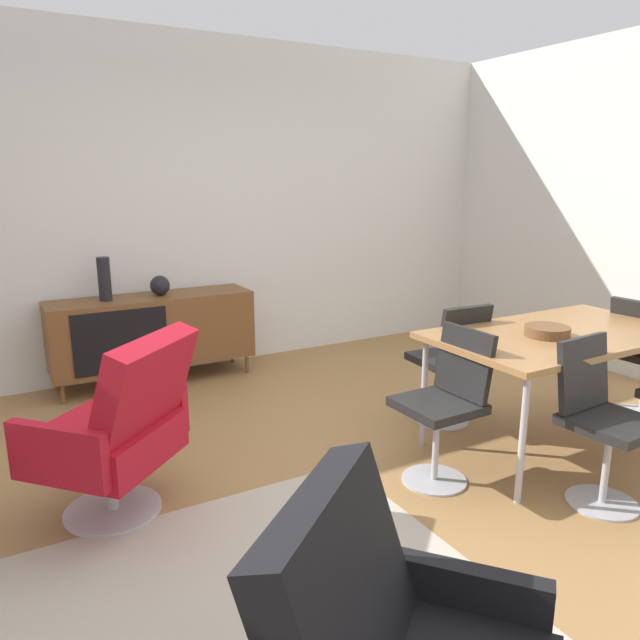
% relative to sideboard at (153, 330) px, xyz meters
% --- Properties ---
extents(ground_plane, '(8.32, 8.32, 0.00)m').
position_rel_sideboard_xyz_m(ground_plane, '(0.38, -2.30, -0.44)').
color(ground_plane, '#9E7242').
extents(wall_back, '(6.80, 0.12, 2.80)m').
position_rel_sideboard_xyz_m(wall_back, '(0.38, 0.30, 0.96)').
color(wall_back, silver).
rests_on(wall_back, ground_plane).
extents(sideboard, '(1.60, 0.45, 0.72)m').
position_rel_sideboard_xyz_m(sideboard, '(0.00, 0.00, 0.00)').
color(sideboard, brown).
rests_on(sideboard, ground_plane).
extents(vase_cobalt, '(0.16, 0.16, 0.16)m').
position_rel_sideboard_xyz_m(vase_cobalt, '(0.08, 0.00, 0.36)').
color(vase_cobalt, black).
rests_on(vase_cobalt, sideboard).
extents(vase_sculptural_dark, '(0.10, 0.10, 0.34)m').
position_rel_sideboard_xyz_m(vase_sculptural_dark, '(-0.34, 0.00, 0.45)').
color(vase_sculptural_dark, black).
rests_on(vase_sculptural_dark, sideboard).
extents(dining_table, '(1.60, 0.90, 0.74)m').
position_rel_sideboard_xyz_m(dining_table, '(1.86, -2.43, 0.26)').
color(dining_table, olive).
rests_on(dining_table, ground_plane).
extents(wooden_bowl_on_table, '(0.26, 0.26, 0.06)m').
position_rel_sideboard_xyz_m(wooden_bowl_on_table, '(1.70, -2.47, 0.33)').
color(wooden_bowl_on_table, brown).
rests_on(wooden_bowl_on_table, dining_table).
extents(dining_chair_back_left, '(0.42, 0.45, 0.86)m').
position_rel_sideboard_xyz_m(dining_chair_back_left, '(1.51, -1.88, 0.03)').
color(dining_chair_back_left, black).
rests_on(dining_chair_back_left, ground_plane).
extents(dining_chair_front_left, '(0.43, 0.45, 0.86)m').
position_rel_sideboard_xyz_m(dining_chair_front_left, '(1.51, -2.99, 0.03)').
color(dining_chair_front_left, black).
rests_on(dining_chair_front_left, ground_plane).
extents(dining_chair_near_window, '(0.43, 0.41, 0.86)m').
position_rel_sideboard_xyz_m(dining_chair_near_window, '(0.97, -2.43, 0.03)').
color(dining_chair_near_window, black).
rests_on(dining_chair_near_window, ground_plane).
extents(lounge_chair_red, '(0.91, 0.91, 0.95)m').
position_rel_sideboard_xyz_m(lounge_chair_red, '(-0.67, -1.91, 0.03)').
color(lounge_chair_red, red).
rests_on(lounge_chair_red, ground_plane).
extents(area_rug, '(2.20, 1.70, 0.01)m').
position_rel_sideboard_xyz_m(area_rug, '(-0.53, -2.88, -0.44)').
color(area_rug, '#B7AD99').
rests_on(area_rug, ground_plane).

